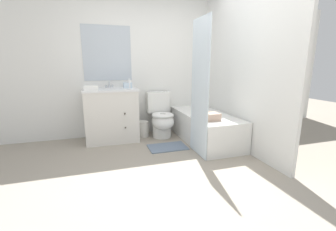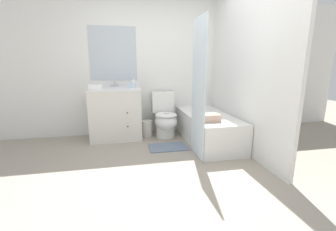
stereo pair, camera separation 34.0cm
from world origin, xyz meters
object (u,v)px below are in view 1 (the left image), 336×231
object	(u,v)px
vanity_cabinet	(112,114)
bathtub	(205,127)
wastebasket	(143,129)
toilet	(161,118)
bath_towel_folded	(210,116)
soap_dispenser	(129,84)
bath_mat	(168,147)
sink_faucet	(109,86)
hand_towel_folded	(91,88)
tissue_box	(128,85)

from	to	relation	value
vanity_cabinet	bathtub	size ratio (longest dim) A/B	0.57
vanity_cabinet	wastebasket	distance (m)	0.63
toilet	bath_towel_folded	xyz separation A→B (m)	(0.51, -0.88, 0.19)
soap_dispenser	bath_mat	distance (m)	1.26
sink_faucet	wastebasket	distance (m)	0.98
vanity_cabinet	hand_towel_folded	size ratio (longest dim) A/B	4.35
bathtub	vanity_cabinet	bearing A→B (deg)	161.71
soap_dispenser	bath_mat	size ratio (longest dim) A/B	0.29
vanity_cabinet	sink_faucet	distance (m)	0.52
hand_towel_folded	tissue_box	bearing A→B (deg)	20.63
sink_faucet	bathtub	size ratio (longest dim) A/B	0.09
soap_dispenser	sink_faucet	bearing A→B (deg)	147.52
bath_towel_folded	bath_mat	xyz separation A→B (m)	(-0.57, 0.30, -0.53)
tissue_box	bath_mat	xyz separation A→B (m)	(0.51, -0.69, -0.94)
hand_towel_folded	bath_mat	bearing A→B (deg)	-23.13
wastebasket	soap_dispenser	bearing A→B (deg)	-173.14
vanity_cabinet	bathtub	world-z (taller)	vanity_cabinet
vanity_cabinet	bath_towel_folded	size ratio (longest dim) A/B	3.45
tissue_box	bath_towel_folded	size ratio (longest dim) A/B	0.55
soap_dispenser	bath_mat	bearing A→B (deg)	-53.60
sink_faucet	bath_mat	bearing A→B (deg)	-46.81
vanity_cabinet	soap_dispenser	xyz separation A→B (m)	(0.33, 0.00, 0.51)
toilet	hand_towel_folded	bearing A→B (deg)	-174.32
bathtub	hand_towel_folded	bearing A→B (deg)	169.90
hand_towel_folded	bath_mat	xyz separation A→B (m)	(1.10, -0.47, -0.93)
toilet	soap_dispenser	xyz separation A→B (m)	(-0.54, 0.06, 0.63)
sink_faucet	hand_towel_folded	world-z (taller)	sink_faucet
sink_faucet	tissue_box	world-z (taller)	sink_faucet
vanity_cabinet	bath_towel_folded	xyz separation A→B (m)	(1.38, -0.95, 0.07)
vanity_cabinet	soap_dispenser	size ratio (longest dim) A/B	5.25
bath_towel_folded	bath_mat	world-z (taller)	bath_towel_folded
sink_faucet	vanity_cabinet	bearing A→B (deg)	-90.00
bath_mat	wastebasket	bearing A→B (deg)	110.87
soap_dispenser	hand_towel_folded	size ratio (longest dim) A/B	0.83
toilet	bath_mat	world-z (taller)	toilet
bathtub	tissue_box	size ratio (longest dim) A/B	11.11
bath_towel_folded	tissue_box	bearing A→B (deg)	137.51
wastebasket	tissue_box	xyz separation A→B (m)	(-0.25, 0.02, 0.81)
wastebasket	bath_towel_folded	size ratio (longest dim) A/B	1.09
vanity_cabinet	toilet	size ratio (longest dim) A/B	1.12
bathtub	hand_towel_folded	distance (m)	1.97
wastebasket	bath_towel_folded	distance (m)	1.34
tissue_box	hand_towel_folded	distance (m)	0.64
tissue_box	soap_dispenser	xyz separation A→B (m)	(0.03, -0.04, 0.03)
vanity_cabinet	toilet	bearing A→B (deg)	-4.13
soap_dispenser	bath_towel_folded	distance (m)	1.48
toilet	bath_mat	size ratio (longest dim) A/B	1.33
bathtub	bath_towel_folded	bearing A→B (deg)	-107.92
soap_dispenser	hand_towel_folded	distance (m)	0.65
bathtub	hand_towel_folded	size ratio (longest dim) A/B	7.67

